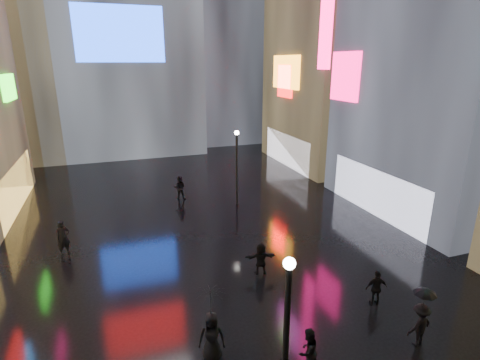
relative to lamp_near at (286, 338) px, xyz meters
name	(u,v)px	position (x,y,z in m)	size (l,w,h in m)	color
ground	(198,219)	(1.10, 14.62, -2.94)	(140.00, 140.00, 0.00)	black
building_right_far	(341,10)	(17.08, 24.62, 11.03)	(10.28, 12.00, 28.00)	black
lamp_near	(286,338)	(0.00, 0.00, 0.00)	(0.30, 0.30, 5.20)	black
lamp_far	(237,163)	(4.30, 16.37, 0.00)	(0.30, 0.30, 5.20)	black
pedestrian_1	(308,351)	(1.59, 1.51, -2.16)	(0.76, 0.60, 1.57)	black
pedestrian_2	(420,325)	(5.87, 1.30, -2.14)	(1.04, 0.60, 1.60)	black
pedestrian_3	(377,288)	(5.96, 3.68, -2.18)	(0.90, 0.37, 1.53)	black
pedestrian_4	(212,337)	(-1.15, 3.01, -2.05)	(0.87, 0.57, 1.79)	black
pedestrian_5	(261,259)	(2.41, 7.41, -2.17)	(1.44, 0.46, 1.55)	black
pedestrian_6	(63,238)	(-6.44, 12.44, -2.01)	(0.68, 0.44, 1.86)	black
pedestrian_7	(180,188)	(0.72, 18.66, -2.09)	(0.84, 0.65, 1.72)	black
umbrella_1	(424,297)	(5.87, 1.30, -1.02)	(0.73, 0.73, 0.64)	black
umbrella_2	(211,301)	(-1.15, 3.01, -0.69)	(1.03, 1.05, 0.94)	black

